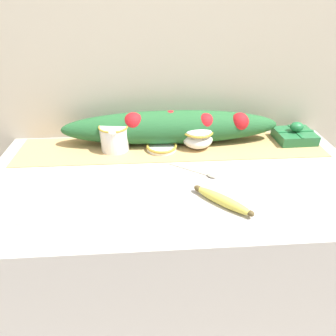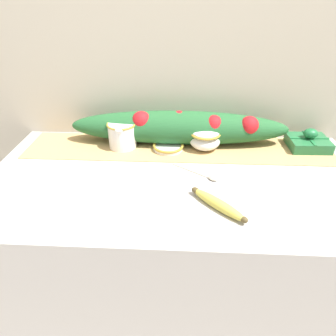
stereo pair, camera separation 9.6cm
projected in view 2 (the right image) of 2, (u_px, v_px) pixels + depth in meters
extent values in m
plane|color=#B2A899|center=(174.00, 329.00, 1.50)|extent=(12.00, 12.00, 0.00)
cube|color=#B7B2AD|center=(175.00, 268.00, 1.25)|extent=(1.30, 0.66, 0.92)
cube|color=#B7AD99|center=(180.00, 66.00, 1.16)|extent=(2.10, 0.04, 2.40)
cube|color=tan|center=(178.00, 148.00, 1.19)|extent=(1.20, 0.23, 0.00)
cylinder|color=white|center=(122.00, 135.00, 1.17)|extent=(0.11, 0.11, 0.10)
torus|color=#B79333|center=(121.00, 124.00, 1.14)|extent=(0.11, 0.11, 0.01)
torus|color=white|center=(125.00, 126.00, 1.22)|extent=(0.05, 0.01, 0.05)
ellipsoid|color=white|center=(119.00, 130.00, 1.10)|extent=(0.03, 0.02, 0.02)
ellipsoid|color=white|center=(205.00, 140.00, 1.16)|extent=(0.12, 0.12, 0.07)
torus|color=#B79333|center=(205.00, 133.00, 1.15)|extent=(0.12, 0.12, 0.01)
ellipsoid|color=white|center=(205.00, 132.00, 1.14)|extent=(0.11, 0.11, 0.02)
sphere|color=#B79333|center=(206.00, 126.00, 1.13)|extent=(0.02, 0.02, 0.02)
cylinder|color=white|center=(168.00, 148.00, 1.17)|extent=(0.12, 0.12, 0.01)
torus|color=#B79333|center=(168.00, 146.00, 1.17)|extent=(0.12, 0.12, 0.01)
ellipsoid|color=#DBCC4C|center=(218.00, 204.00, 0.86)|extent=(0.16, 0.16, 0.03)
ellipsoid|color=brown|center=(196.00, 191.00, 0.92)|extent=(0.03, 0.03, 0.02)
ellipsoid|color=brown|center=(244.00, 220.00, 0.81)|extent=(0.03, 0.03, 0.02)
cube|color=#A89E89|center=(190.00, 171.00, 1.04)|extent=(0.13, 0.09, 0.00)
ellipsoid|color=#A89E89|center=(213.00, 178.00, 1.00)|extent=(0.04, 0.04, 0.01)
cube|color=white|center=(11.00, 197.00, 0.90)|extent=(0.15, 0.15, 0.02)
cube|color=#236638|center=(308.00, 143.00, 1.18)|extent=(0.15, 0.13, 0.04)
cube|color=#1E6B38|center=(309.00, 138.00, 1.16)|extent=(0.15, 0.01, 0.00)
cube|color=#1E6B38|center=(309.00, 138.00, 1.16)|extent=(0.01, 0.13, 0.00)
ellipsoid|color=#1E6B38|center=(311.00, 133.00, 1.15)|extent=(0.05, 0.05, 0.04)
ellipsoid|color=#235B2D|center=(179.00, 128.00, 1.19)|extent=(0.86, 0.14, 0.13)
sphere|color=red|center=(104.00, 124.00, 1.19)|extent=(0.05, 0.05, 0.05)
sphere|color=red|center=(142.00, 121.00, 1.16)|extent=(0.08, 0.08, 0.08)
sphere|color=red|center=(179.00, 121.00, 1.18)|extent=(0.08, 0.08, 0.08)
sphere|color=red|center=(214.00, 125.00, 1.15)|extent=(0.08, 0.08, 0.08)
sphere|color=red|center=(249.00, 126.00, 1.14)|extent=(0.07, 0.07, 0.07)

